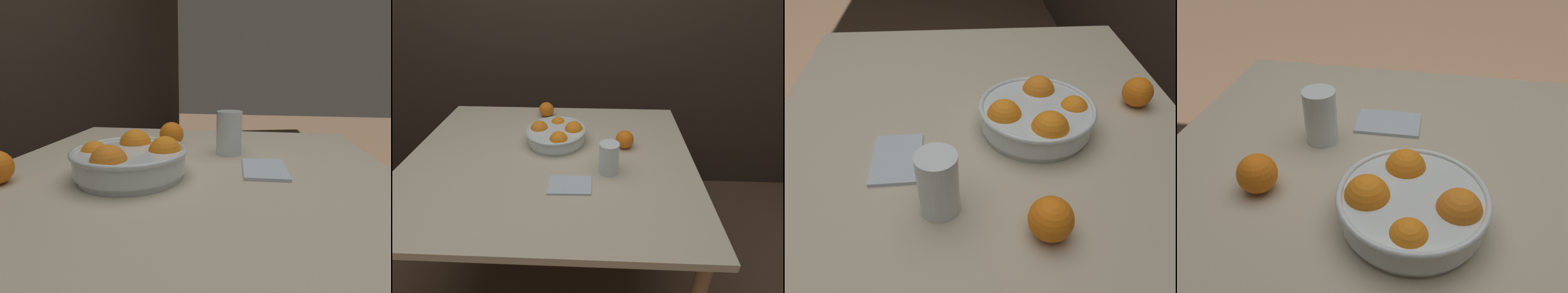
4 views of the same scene
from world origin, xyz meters
The scene contains 5 objects.
dining_table centered at (0.00, 0.00, 0.64)m, with size 1.21×1.03×0.71m.
fruit_bowl centered at (0.02, 0.13, 0.76)m, with size 0.27×0.27×0.10m.
juice_glass centered at (0.25, -0.09, 0.77)m, with size 0.08×0.08×0.13m.
orange_loose_front centered at (0.32, 0.10, 0.75)m, with size 0.08×0.08×0.08m, color orange.
napkin centered at (0.11, -0.19, 0.72)m, with size 0.16×0.11×0.01m, color silver.
Camera 4 is at (-0.01, 0.62, 1.23)m, focal length 35.00 mm.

